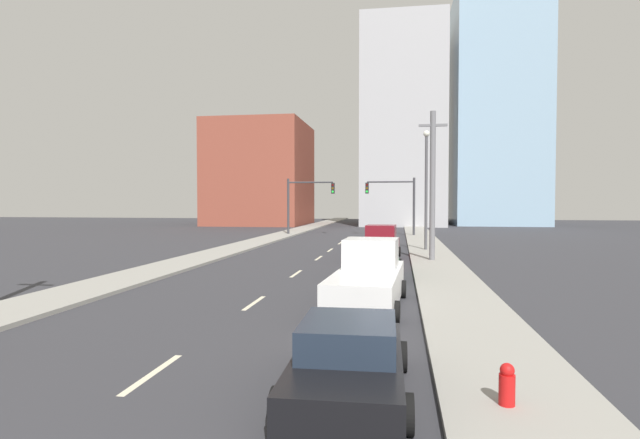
{
  "coord_description": "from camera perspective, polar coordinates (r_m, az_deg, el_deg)",
  "views": [
    {
      "loc": [
        4.89,
        -1.53,
        3.46
      ],
      "look_at": [
        -0.73,
        33.84,
        2.2
      ],
      "focal_mm": 28.0,
      "sensor_mm": 36.0,
      "label": 1
    }
  ],
  "objects": [
    {
      "name": "lane_stripe_at_34m",
      "position": [
        35.89,
        1.16,
        -3.51
      ],
      "size": [
        0.16,
        2.4,
        0.01
      ],
      "primitive_type": "cube",
      "color": "beige",
      "rests_on": "ground"
    },
    {
      "name": "lane_stripe_at_22m",
      "position": [
        24.2,
        -2.74,
        -6.2
      ],
      "size": [
        0.16,
        2.4,
        0.01
      ],
      "primitive_type": "cube",
      "color": "beige",
      "rests_on": "ground"
    },
    {
      "name": "lane_stripe_at_40m",
      "position": [
        42.03,
        2.32,
        -2.7
      ],
      "size": [
        0.16,
        2.4,
        0.01
      ],
      "primitive_type": "cube",
      "color": "beige",
      "rests_on": "ground"
    },
    {
      "name": "fire_hydrant",
      "position": [
        9.11,
        20.58,
        -17.65
      ],
      "size": [
        0.26,
        0.26,
        0.84
      ],
      "color": "red",
      "rests_on": "ground"
    },
    {
      "name": "utility_pole_right_mid",
      "position": [
        29.22,
        12.74,
        3.87
      ],
      "size": [
        1.6,
        0.32,
        8.62
      ],
      "color": "slate",
      "rests_on": "ground"
    },
    {
      "name": "traffic_signal_left",
      "position": [
        51.74,
        -2.04,
        2.48
      ],
      "size": [
        4.99,
        0.35,
        5.89
      ],
      "color": "#38383D",
      "rests_on": "ground"
    },
    {
      "name": "lane_stripe_at_46m",
      "position": [
        48.32,
        3.2,
        -2.09
      ],
      "size": [
        0.16,
        2.4,
        0.01
      ],
      "primitive_type": "cube",
      "color": "beige",
      "rests_on": "ground"
    },
    {
      "name": "sedan_black",
      "position": [
        9.27,
        3.29,
        -15.81
      ],
      "size": [
        2.24,
        4.55,
        1.36
      ],
      "rotation": [
        0.0,
        0.0,
        0.02
      ],
      "color": "black",
      "rests_on": "ground"
    },
    {
      "name": "building_glass_right",
      "position": [
        85.0,
        19.2,
        11.38
      ],
      "size": [
        13.0,
        20.0,
        34.9
      ],
      "color": "#8CADC6",
      "rests_on": "ground"
    },
    {
      "name": "sidewalk_left",
      "position": [
        54.04,
        -3.66,
        -1.58
      ],
      "size": [
        2.79,
        102.17,
        0.15
      ],
      "color": "gray",
      "rests_on": "ground"
    },
    {
      "name": "lane_stripe_at_8m",
      "position": [
        11.04,
        -18.57,
        -16.34
      ],
      "size": [
        0.16,
        2.4,
        0.01
      ],
      "primitive_type": "cube",
      "color": "beige",
      "rests_on": "ground"
    },
    {
      "name": "sidewalk_right",
      "position": [
        52.76,
        11.27,
        -1.7
      ],
      "size": [
        2.79,
        102.17,
        0.15
      ],
      "color": "gray",
      "rests_on": "ground"
    },
    {
      "name": "pickup_truck_white",
      "position": [
        16.7,
        5.56,
        -6.88
      ],
      "size": [
        2.55,
        6.24,
        2.19
      ],
      "rotation": [
        0.0,
        0.0,
        -0.06
      ],
      "color": "silver",
      "rests_on": "ground"
    },
    {
      "name": "pickup_truck_maroon",
      "position": [
        30.4,
        6.85,
        -2.98
      ],
      "size": [
        2.55,
        6.24,
        2.04
      ],
      "rotation": [
        0.0,
        0.0,
        -0.06
      ],
      "color": "maroon",
      "rests_on": "ground"
    },
    {
      "name": "building_brick_left",
      "position": [
        77.6,
        -6.78,
        5.16
      ],
      "size": [
        14.0,
        16.0,
        15.46
      ],
      "color": "brown",
      "rests_on": "ground"
    },
    {
      "name": "sedan_gray",
      "position": [
        37.41,
        6.88,
        -2.24
      ],
      "size": [
        2.28,
        4.31,
        1.53
      ],
      "rotation": [
        0.0,
        0.0,
        0.06
      ],
      "color": "slate",
      "rests_on": "ground"
    },
    {
      "name": "traffic_signal_right",
      "position": [
        50.78,
        9.01,
        2.46
      ],
      "size": [
        4.99,
        0.35,
        5.89
      ],
      "color": "#38383D",
      "rests_on": "ground"
    },
    {
      "name": "building_office_center",
      "position": [
        79.37,
        9.45,
        10.2
      ],
      "size": [
        12.0,
        20.0,
        29.6
      ],
      "color": "#A8A8AD",
      "rests_on": "ground"
    },
    {
      "name": "sedan_green",
      "position": [
        23.51,
        6.71,
        -4.9
      ],
      "size": [
        2.25,
        4.7,
        1.37
      ],
      "rotation": [
        0.0,
        0.0,
        0.02
      ],
      "color": "#1E6033",
      "rests_on": "ground"
    },
    {
      "name": "lane_stripe_at_15m",
      "position": [
        17.45,
        -7.53,
        -9.43
      ],
      "size": [
        0.16,
        2.4,
        0.01
      ],
      "primitive_type": "cube",
      "color": "beige",
      "rests_on": "ground"
    },
    {
      "name": "street_lamp",
      "position": [
        35.5,
        12.04,
        4.26
      ],
      "size": [
        0.44,
        0.44,
        8.42
      ],
      "color": "#4C4C51",
      "rests_on": "ground"
    },
    {
      "name": "lane_stripe_at_29m",
      "position": [
        30.84,
        -0.15,
        -4.42
      ],
      "size": [
        0.16,
        2.4,
        0.01
      ],
      "primitive_type": "cube",
      "color": "beige",
      "rests_on": "ground"
    }
  ]
}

